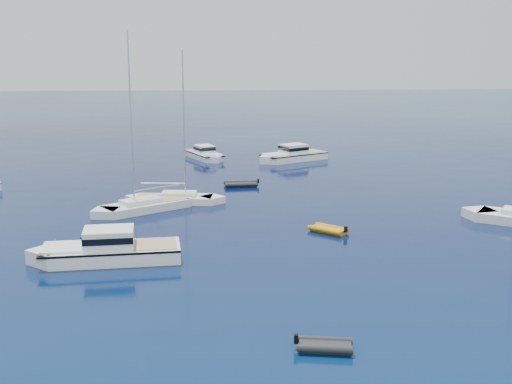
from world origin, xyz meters
TOP-DOWN VIEW (x-y plane):
  - ground at (0.00, 0.00)m, footprint 400.00×400.00m
  - motor_cruiser_centre at (-11.19, 15.75)m, footprint 11.40×4.52m
  - motor_cruiser_distant at (5.91, 55.76)m, footprint 10.59×7.95m
  - motor_cruiser_horizon at (-5.32, 57.87)m, footprint 6.07×9.01m
  - sailboat_mid_l at (-10.07, 30.07)m, footprint 10.75×8.78m
  - sailboat_centre at (-7.62, 32.95)m, footprint 10.15×3.48m
  - tender_yellow at (5.15, 22.02)m, footprint 3.53×3.41m
  - tender_grey_near at (1.62, 1.40)m, footprint 3.02×2.05m
  - tender_grey_far at (-1.19, 40.09)m, footprint 3.81×2.28m

SIDE VIEW (x-z plane):
  - ground at x=0.00m, z-range 0.00..0.00m
  - motor_cruiser_centre at x=-11.19m, z-range -1.46..1.46m
  - motor_cruiser_distant at x=5.91m, z-range -1.36..1.36m
  - motor_cruiser_horizon at x=-5.32m, z-range -1.14..1.14m
  - sailboat_mid_l at x=-10.07m, z-range -8.18..8.18m
  - sailboat_centre at x=-7.62m, z-range -7.32..7.32m
  - tender_yellow at x=5.15m, z-range -0.47..0.47m
  - tender_grey_near at x=1.62m, z-range -0.47..0.47m
  - tender_grey_far at x=-1.19m, z-range -0.47..0.47m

